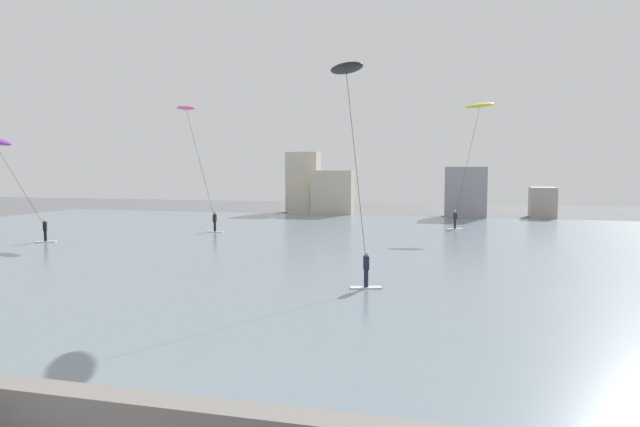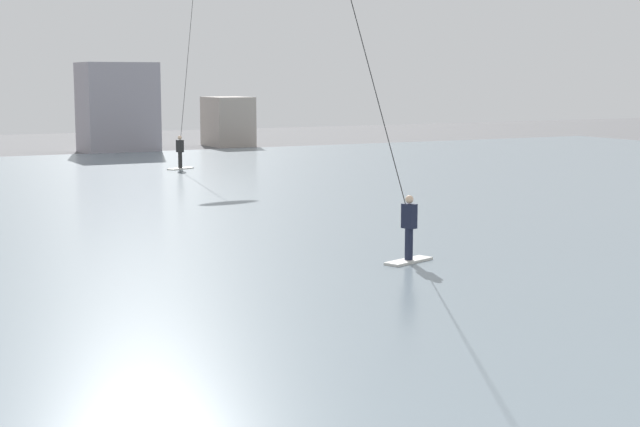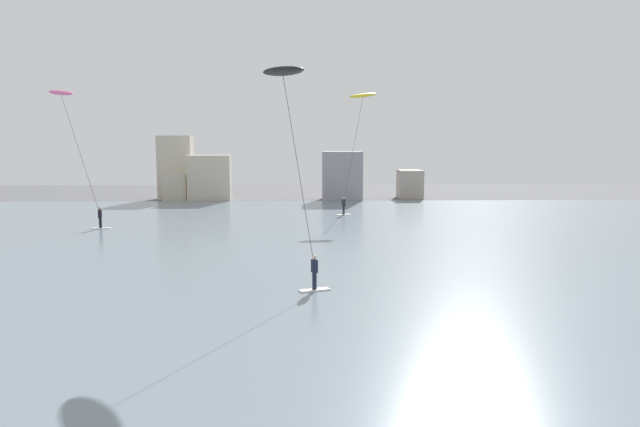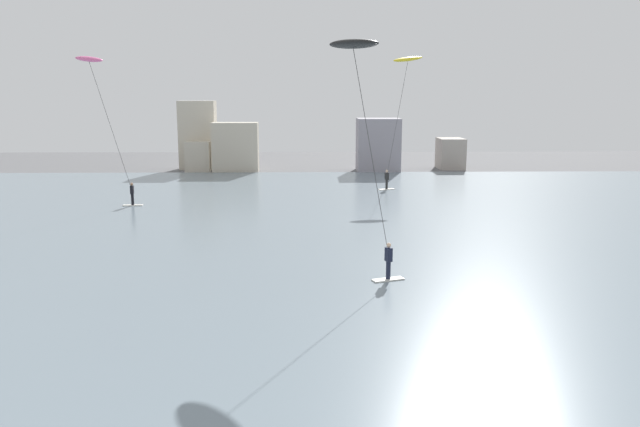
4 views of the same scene
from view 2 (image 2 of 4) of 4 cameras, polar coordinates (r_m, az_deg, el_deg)
water_bay at (r=33.47m, az=-9.13°, el=0.07°), size 84.00×52.00×0.10m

